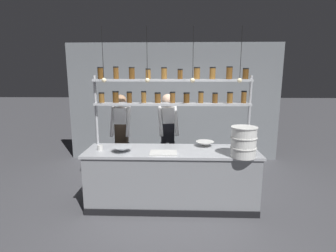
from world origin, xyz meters
The scene contains 12 objects.
ground_plane centered at (0.00, 0.00, 0.00)m, with size 40.00×40.00×0.00m, color #4C4C51.
back_wall centered at (0.00, 2.41, 1.40)m, with size 5.08×0.12×2.81m, color gray.
prep_counter centered at (0.00, 0.00, 0.46)m, with size 2.68×0.76×0.92m.
spice_shelf_unit centered at (0.00, 0.33, 1.77)m, with size 2.56×0.28×2.20m.
chef_left centered at (-0.95, 0.78, 1.00)m, with size 0.37×0.30×1.72m.
chef_center centered at (-0.09, 0.84, 1.00)m, with size 0.41×0.34×1.73m.
container_stack centered at (1.03, -0.31, 1.14)m, with size 0.37×0.37×0.44m.
cutting_board centered at (-0.12, -0.19, 0.93)m, with size 0.40×0.26×0.02m.
prep_bowl_near_left centered at (-0.75, -0.12, 0.96)m, with size 0.30×0.30×0.08m.
prep_bowl_center_front centered at (0.54, 0.24, 0.96)m, with size 0.30×0.30×0.08m.
serving_cup_front centered at (-1.11, -0.05, 0.96)m, with size 0.08×0.08×0.08m.
pendant_light_row centered at (-0.02, 0.00, 2.04)m, with size 2.08×0.07×0.80m.
Camera 1 is at (0.07, -3.93, 2.08)m, focal length 28.00 mm.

